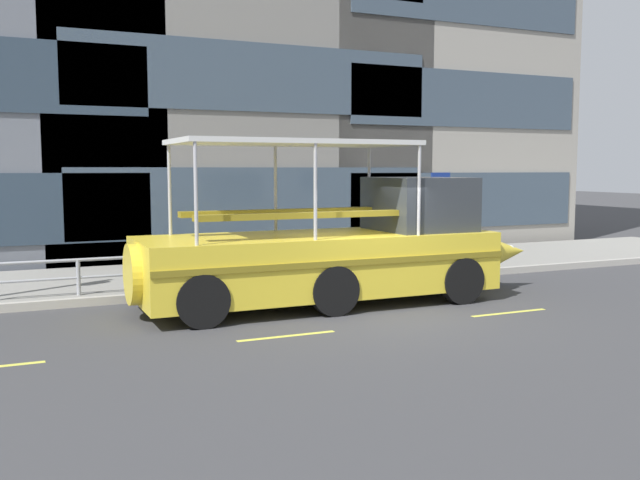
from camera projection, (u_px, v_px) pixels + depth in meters
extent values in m
plane|color=#3D3D3F|center=(377.00, 312.00, 14.13)|extent=(120.00, 120.00, 0.00)
cube|color=gray|center=(278.00, 271.00, 19.20)|extent=(32.00, 4.80, 0.18)
cube|color=#B2ADA3|center=(315.00, 285.00, 16.94)|extent=(32.00, 0.18, 0.18)
cube|color=#DBD64C|center=(287.00, 336.00, 12.13)|extent=(1.80, 0.12, 0.01)
cube|color=#DBD64C|center=(509.00, 313.00, 14.09)|extent=(1.80, 0.12, 0.01)
cube|color=#3D4C5B|center=(261.00, 201.00, 21.73)|extent=(11.56, 0.06, 2.07)
cube|color=#3D4C5B|center=(260.00, 77.00, 21.35)|extent=(11.56, 0.06, 2.07)
cube|color=#3D4C5B|center=(468.00, 200.00, 24.92)|extent=(9.34, 0.06, 1.94)
cube|color=#3D4C5B|center=(470.00, 99.00, 24.56)|extent=(9.34, 0.06, 1.94)
cylinder|color=#9EA0A8|center=(276.00, 250.00, 16.80)|extent=(12.62, 0.07, 0.07)
cylinder|color=#9EA0A8|center=(276.00, 266.00, 16.84)|extent=(12.62, 0.06, 0.06)
cylinder|color=#9EA0A8|center=(78.00, 278.00, 15.00)|extent=(0.09, 0.09, 0.76)
cylinder|color=#9EA0A8|center=(163.00, 273.00, 15.74)|extent=(0.09, 0.09, 0.76)
cylinder|color=#9EA0A8|center=(240.00, 268.00, 16.47)|extent=(0.09, 0.09, 0.76)
cylinder|color=#9EA0A8|center=(310.00, 264.00, 17.21)|extent=(0.09, 0.09, 0.76)
cylinder|color=#9EA0A8|center=(375.00, 260.00, 17.95)|extent=(0.09, 0.09, 0.76)
cylinder|color=#9EA0A8|center=(434.00, 256.00, 18.69)|extent=(0.09, 0.09, 0.76)
cylinder|color=#9EA0A8|center=(489.00, 253.00, 19.42)|extent=(0.09, 0.09, 0.76)
cylinder|color=#4C4F54|center=(439.00, 221.00, 19.09)|extent=(0.08, 0.08, 2.57)
cube|color=navy|center=(440.00, 187.00, 18.95)|extent=(0.60, 0.04, 0.76)
cube|color=white|center=(441.00, 187.00, 18.93)|extent=(0.24, 0.01, 0.36)
cube|color=yellow|center=(319.00, 263.00, 14.84)|extent=(7.56, 2.47, 1.24)
cone|color=yellow|center=(496.00, 252.00, 16.74)|extent=(1.70, 1.17, 1.17)
cylinder|color=yellow|center=(138.00, 274.00, 13.30)|extent=(0.38, 1.17, 1.17)
cube|color=olive|center=(345.00, 263.00, 13.69)|extent=(7.56, 0.04, 0.12)
sphere|color=white|center=(510.00, 249.00, 16.90)|extent=(0.22, 0.22, 0.22)
cube|color=#33383D|center=(419.00, 204.00, 15.72)|extent=(1.89, 2.07, 1.18)
cube|color=silver|center=(294.00, 143.00, 14.35)|extent=(4.91, 2.27, 0.10)
cylinder|color=#B2B2B7|center=(369.00, 188.00, 16.39)|extent=(0.07, 0.07, 1.85)
cylinder|color=#B2B2B7|center=(419.00, 190.00, 14.43)|extent=(0.07, 0.07, 1.85)
cylinder|color=#B2B2B7|center=(275.00, 189.00, 15.44)|extent=(0.07, 0.07, 1.85)
cylinder|color=#B2B2B7|center=(315.00, 192.00, 13.47)|extent=(0.07, 0.07, 1.85)
cylinder|color=#B2B2B7|center=(170.00, 190.00, 14.48)|extent=(0.07, 0.07, 1.85)
cylinder|color=#B2B2B7|center=(196.00, 194.00, 12.51)|extent=(0.07, 0.07, 1.85)
cube|color=olive|center=(284.00, 212.00, 15.04)|extent=(4.52, 0.28, 0.12)
cube|color=olive|center=(305.00, 215.00, 13.97)|extent=(4.52, 0.28, 0.12)
cylinder|color=black|center=(406.00, 267.00, 17.07)|extent=(1.00, 0.28, 1.00)
cylinder|color=black|center=(461.00, 280.00, 15.01)|extent=(1.00, 0.28, 1.00)
cylinder|color=black|center=(291.00, 275.00, 15.84)|extent=(1.00, 0.28, 1.00)
cylinder|color=black|center=(334.00, 291.00, 13.78)|extent=(1.00, 0.28, 1.00)
cylinder|color=black|center=(174.00, 282.00, 14.75)|extent=(1.00, 0.28, 1.00)
cylinder|color=black|center=(202.00, 301.00, 12.70)|extent=(1.00, 0.28, 1.00)
cylinder|color=black|center=(378.00, 254.00, 19.04)|extent=(0.10, 0.10, 0.81)
cylinder|color=black|center=(382.00, 254.00, 18.92)|extent=(0.10, 0.10, 0.81)
cube|color=#38383D|center=(380.00, 229.00, 18.91)|extent=(0.25, 0.34, 0.57)
cylinder|color=#38383D|center=(375.00, 229.00, 19.07)|extent=(0.07, 0.07, 0.51)
cylinder|color=#38383D|center=(385.00, 230.00, 18.76)|extent=(0.07, 0.07, 0.51)
sphere|color=beige|center=(380.00, 213.00, 18.87)|extent=(0.22, 0.22, 0.22)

